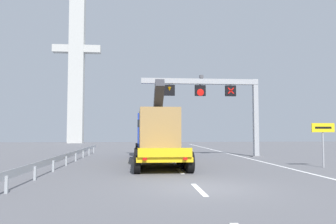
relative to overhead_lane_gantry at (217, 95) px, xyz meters
name	(u,v)px	position (x,y,z in m)	size (l,w,h in m)	color
ground	(203,188)	(-4.14, -14.91, -5.28)	(112.00, 112.00, 0.00)	#5B5B60
lane_markings	(162,153)	(-4.36, 4.57, -5.27)	(0.20, 53.55, 0.01)	silver
edge_line_right	(253,160)	(2.06, -2.91, -5.27)	(0.20, 63.00, 0.01)	silver
overhead_lane_gantry	(217,95)	(0.00, 0.00, 0.00)	(10.27, 0.90, 6.93)	#9EA0A5
heavy_haul_truck_yellow	(155,133)	(-5.38, -3.12, -3.29)	(3.12, 14.09, 5.30)	yellow
exit_sign_yellow	(323,134)	(4.35, -8.58, -3.30)	(1.41, 0.15, 2.62)	#9EA0A5
guardrail_left	(71,155)	(-11.10, -4.84, -4.72)	(0.13, 24.13, 0.76)	#999EA3
bridge_pylon_distant	(77,65)	(-18.62, 35.52, 9.57)	(9.00, 2.00, 28.93)	#B7B7B2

